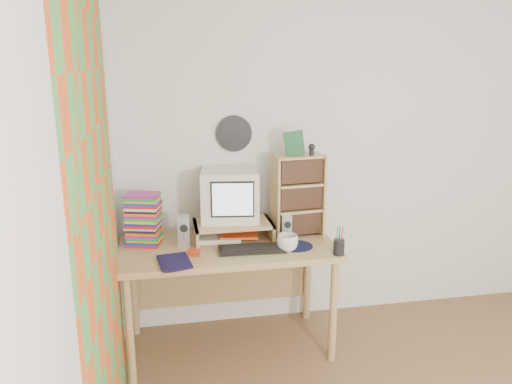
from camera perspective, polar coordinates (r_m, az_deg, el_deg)
name	(u,v)px	position (r m, az deg, el deg)	size (l,w,h in m)	color
back_wall	(358,154)	(3.77, 11.63, 4.27)	(3.50, 3.50, 0.00)	white
left_wall	(71,264)	(1.83, -20.39, -7.74)	(3.50, 3.50, 0.00)	white
curtain	(101,242)	(2.30, -17.33, -5.48)	(2.20, 2.20, 0.00)	#D24F1D
wall_disc	(234,134)	(3.47, -2.53, 6.69)	(0.25, 0.25, 0.02)	black
desk	(227,260)	(3.40, -3.34, -7.77)	(1.40, 0.70, 0.75)	tan
monitor_riser	(233,226)	(3.36, -2.64, -3.88)	(0.52, 0.30, 0.12)	#D5B570
crt_monitor	(230,196)	(3.35, -3.03, -0.41)	(0.36, 0.36, 0.34)	silver
speaker_left	(184,231)	(3.27, -8.26, -4.41)	(0.08, 0.08, 0.20)	#A5A5A9
speaker_right	(286,227)	(3.36, 3.49, -3.99)	(0.07, 0.07, 0.18)	#A5A5A9
keyboard	(252,249)	(3.18, -0.43, -6.53)	(0.42, 0.14, 0.03)	black
dvd_stack	(143,223)	(3.33, -12.74, -3.46)	(0.21, 0.15, 0.30)	brown
cd_rack	(298,195)	(3.41, 4.80, -0.36)	(0.34, 0.18, 0.56)	#D5B570
mug	(287,243)	(3.18, 3.61, -5.82)	(0.14, 0.14, 0.11)	white
diary	(159,262)	(3.02, -11.02, -7.87)	(0.22, 0.17, 0.04)	black
mousepad	(296,246)	(3.27, 4.58, -6.17)	(0.22, 0.22, 0.00)	black
pen_cup	(339,244)	(3.15, 9.46, -5.89)	(0.07, 0.07, 0.14)	black
papers	(227,236)	(3.39, -3.36, -5.04)	(0.29, 0.21, 0.04)	silver
red_box	(194,253)	(3.13, -7.13, -6.89)	(0.08, 0.05, 0.04)	#AA3512
game_box	(294,143)	(3.31, 4.39, 5.55)	(0.13, 0.03, 0.16)	#17502B
webcam	(312,149)	(3.33, 6.38, 4.85)	(0.05, 0.05, 0.08)	black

